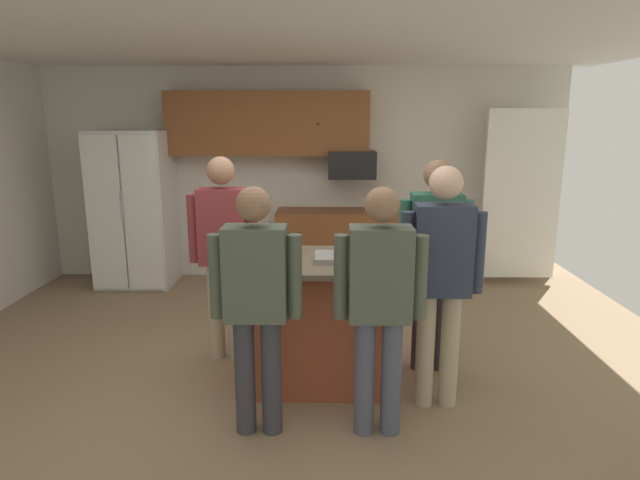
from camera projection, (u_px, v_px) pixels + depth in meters
The scene contains 20 objects.
floor at pixel (287, 374), 4.28m from camera, with size 7.04×7.04×0.00m, color #937A5B.
ceiling at pixel (282, 28), 3.70m from camera, with size 7.04×7.04×0.00m, color white.
back_wall at pixel (303, 174), 6.72m from camera, with size 6.40×0.10×2.60m, color silver.
french_door_window_panel at pixel (521, 195), 6.34m from camera, with size 0.90×0.06×2.00m, color white.
cabinet_run_upper at pixel (268, 124), 6.39m from camera, with size 2.40×0.38×0.75m.
cabinet_run_lower at pixel (351, 247), 6.59m from camera, with size 1.80×0.63×0.90m.
refrigerator at pixel (135, 209), 6.43m from camera, with size 0.86×0.76×1.85m.
microwave_over_range at pixel (352, 165), 6.39m from camera, with size 0.56×0.40×0.32m, color black.
kitchen_island at pixel (319, 320), 4.09m from camera, with size 1.15×0.85×0.97m.
person_elder_center at pixel (224, 245), 4.38m from camera, with size 0.57×0.22×1.70m.
person_host_foreground at pixel (380, 298), 3.30m from camera, with size 0.57×0.22×1.60m.
person_guest_by_door at pixel (256, 297), 3.31m from camera, with size 0.57×0.22×1.60m.
person_guest_left at pixel (441, 272), 3.63m from camera, with size 0.57×0.22×1.69m.
person_guest_right at pixel (434, 252), 4.17m from camera, with size 0.57×0.22×1.69m.
glass_dark_ale at pixel (289, 244), 4.11m from camera, with size 0.06×0.06×0.16m.
glass_short_whisky at pixel (273, 253), 3.89m from camera, with size 0.07×0.07×0.14m.
tumbler_amber at pixel (271, 243), 4.16m from camera, with size 0.06×0.06×0.14m.
glass_pilsner at pixel (297, 242), 4.20m from camera, with size 0.06×0.06×0.14m.
mug_blue_stoneware at pixel (283, 258), 3.80m from camera, with size 0.13×0.09×0.10m.
serving_tray at pixel (345, 258), 3.94m from camera, with size 0.44×0.30×0.04m.
Camera 1 is at (0.32, -3.93, 2.00)m, focal length 30.17 mm.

